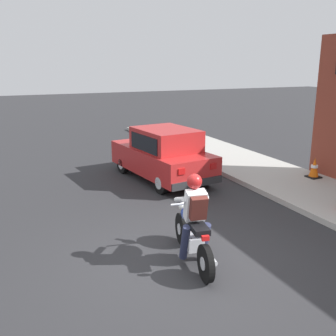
% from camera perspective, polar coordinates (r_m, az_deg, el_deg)
% --- Properties ---
extents(ground_plane, '(80.00, 80.00, 0.00)m').
position_cam_1_polar(ground_plane, '(7.10, 3.24, -13.80)').
color(ground_plane, '#2B2B2D').
extents(sidewalk_curb, '(2.60, 22.00, 0.14)m').
position_cam_1_polar(sidewalk_curb, '(11.90, 17.14, -1.98)').
color(sidewalk_curb, '#ADAAA3').
rests_on(sidewalk_curb, ground).
extents(motorcycle_with_rider, '(0.66, 2.01, 1.62)m').
position_cam_1_polar(motorcycle_with_rider, '(6.92, 3.71, -8.36)').
color(motorcycle_with_rider, black).
rests_on(motorcycle_with_rider, ground).
extents(car_hatchback, '(2.11, 3.96, 1.57)m').
position_cam_1_polar(car_hatchback, '(11.72, -0.78, 1.96)').
color(car_hatchback, black).
rests_on(car_hatchback, ground).
extents(traffic_cone, '(0.36, 0.36, 0.60)m').
position_cam_1_polar(traffic_cone, '(12.29, 20.46, 0.01)').
color(traffic_cone, black).
rests_on(traffic_cone, sidewalk_curb).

